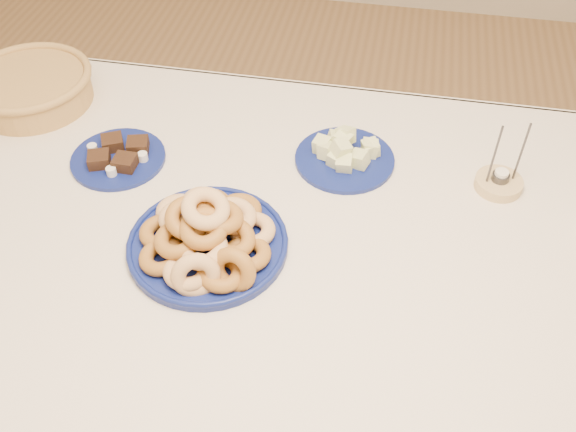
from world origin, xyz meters
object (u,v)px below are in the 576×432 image
object	(u,v)px
brownie_plate	(118,157)
wicker_basket	(30,87)
dining_table	(292,266)
donut_platter	(207,237)
melon_plate	(345,155)
candle_holder	(499,182)

from	to	relation	value
brownie_plate	wicker_basket	distance (m)	0.35
dining_table	wicker_basket	distance (m)	0.83
donut_platter	brownie_plate	xyz separation A→B (m)	(-0.28, 0.23, -0.03)
dining_table	melon_plate	distance (m)	0.29
brownie_plate	wicker_basket	size ratio (longest dim) A/B	0.61
wicker_basket	candle_holder	bearing A→B (deg)	-5.43
donut_platter	candle_holder	bearing A→B (deg)	27.39
wicker_basket	candle_holder	xyz separation A→B (m)	(1.17, -0.11, -0.03)
brownie_plate	wicker_basket	bearing A→B (deg)	148.79
brownie_plate	candle_holder	distance (m)	0.87
melon_plate	candle_holder	world-z (taller)	candle_holder
donut_platter	candle_holder	world-z (taller)	candle_holder
wicker_basket	candle_holder	distance (m)	1.17
dining_table	donut_platter	distance (m)	0.23
dining_table	candle_holder	xyz separation A→B (m)	(0.42, 0.22, 0.12)
wicker_basket	brownie_plate	bearing A→B (deg)	-31.21
donut_platter	melon_plate	xyz separation A→B (m)	(0.23, 0.33, -0.02)
melon_plate	brownie_plate	bearing A→B (deg)	-169.33
melon_plate	brownie_plate	xyz separation A→B (m)	(-0.52, -0.10, -0.01)
dining_table	candle_holder	bearing A→B (deg)	27.69
dining_table	donut_platter	size ratio (longest dim) A/B	4.30
brownie_plate	wicker_basket	world-z (taller)	wicker_basket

